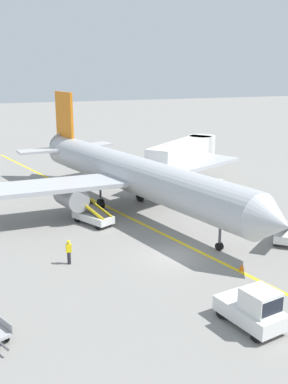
{
  "coord_description": "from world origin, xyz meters",
  "views": [
    {
      "loc": [
        -12.46,
        -26.82,
        12.69
      ],
      "look_at": [
        0.81,
        7.97,
        2.5
      ],
      "focal_mm": 42.67,
      "sensor_mm": 36.0,
      "label": 1
    }
  ],
  "objects_px": {
    "ground_crew_marshaller": "(69,251)",
    "airliner": "(129,173)",
    "pushback_tug": "(253,309)",
    "belt_loader_forward_hold": "(286,231)",
    "belt_loader_aft_hold": "(92,215)",
    "baggage_tug_near_wing": "(217,192)",
    "safety_cone_nose_left": "(242,267)",
    "jet_bridge": "(187,152)"
  },
  "relations": [
    {
      "from": "airliner",
      "to": "ground_crew_marshaller",
      "type": "xyz_separation_m",
      "value": [
        -7.79,
        -10.25,
        -2.51
      ]
    },
    {
      "from": "pushback_tug",
      "to": "belt_loader_aft_hold",
      "type": "distance_m",
      "value": 18.65
    },
    {
      "from": "airliner",
      "to": "jet_bridge",
      "type": "height_order",
      "value": "airliner"
    },
    {
      "from": "pushback_tug",
      "to": "belt_loader_forward_hold",
      "type": "xyz_separation_m",
      "value": [
        9.1,
        9.23,
        -0.22
      ]
    },
    {
      "from": "safety_cone_nose_left",
      "to": "pushback_tug",
      "type": "bearing_deg",
      "value": -118.08
    },
    {
      "from": "pushback_tug",
      "to": "ground_crew_marshaller",
      "type": "relative_size",
      "value": 2.29
    },
    {
      "from": "belt_loader_forward_hold",
      "to": "pushback_tug",
      "type": "bearing_deg",
      "value": -134.59
    },
    {
      "from": "airliner",
      "to": "safety_cone_nose_left",
      "type": "distance_m",
      "value": 15.72
    },
    {
      "from": "baggage_tug_near_wing",
      "to": "pushback_tug",
      "type": "bearing_deg",
      "value": -115.06
    },
    {
      "from": "baggage_tug_near_wing",
      "to": "safety_cone_nose_left",
      "type": "bearing_deg",
      "value": -113.76
    },
    {
      "from": "pushback_tug",
      "to": "baggage_tug_near_wing",
      "type": "bearing_deg",
      "value": 64.94
    },
    {
      "from": "baggage_tug_near_wing",
      "to": "safety_cone_nose_left",
      "type": "distance_m",
      "value": 15.68
    },
    {
      "from": "belt_loader_aft_hold",
      "to": "ground_crew_marshaller",
      "type": "relative_size",
      "value": 2.97
    },
    {
      "from": "baggage_tug_near_wing",
      "to": "belt_loader_forward_hold",
      "type": "relative_size",
      "value": 0.59
    },
    {
      "from": "airliner",
      "to": "pushback_tug",
      "type": "relative_size",
      "value": 8.99
    },
    {
      "from": "baggage_tug_near_wing",
      "to": "belt_loader_aft_hold",
      "type": "height_order",
      "value": "belt_loader_aft_hold"
    },
    {
      "from": "ground_crew_marshaller",
      "to": "airliner",
      "type": "bearing_deg",
      "value": 52.78
    },
    {
      "from": "airliner",
      "to": "belt_loader_aft_hold",
      "type": "relative_size",
      "value": 6.92
    },
    {
      "from": "pushback_tug",
      "to": "belt_loader_aft_hold",
      "type": "height_order",
      "value": "belt_loader_aft_hold"
    },
    {
      "from": "airliner",
      "to": "ground_crew_marshaller",
      "type": "relative_size",
      "value": 20.57
    },
    {
      "from": "jet_bridge",
      "to": "belt_loader_forward_hold",
      "type": "height_order",
      "value": "jet_bridge"
    },
    {
      "from": "pushback_tug",
      "to": "safety_cone_nose_left",
      "type": "bearing_deg",
      "value": 61.92
    },
    {
      "from": "belt_loader_forward_hold",
      "to": "belt_loader_aft_hold",
      "type": "height_order",
      "value": "same"
    },
    {
      "from": "belt_loader_forward_hold",
      "to": "safety_cone_nose_left",
      "type": "distance_m",
      "value": 6.81
    },
    {
      "from": "baggage_tug_near_wing",
      "to": "ground_crew_marshaller",
      "type": "height_order",
      "value": "baggage_tug_near_wing"
    },
    {
      "from": "pushback_tug",
      "to": "ground_crew_marshaller",
      "type": "height_order",
      "value": "pushback_tug"
    },
    {
      "from": "airliner",
      "to": "jet_bridge",
      "type": "relative_size",
      "value": 3.06
    },
    {
      "from": "baggage_tug_near_wing",
      "to": "ground_crew_marshaller",
      "type": "relative_size",
      "value": 1.61
    },
    {
      "from": "belt_loader_aft_hold",
      "to": "ground_crew_marshaller",
      "type": "xyz_separation_m",
      "value": [
        -3.51,
        -7.43,
        0.13
      ]
    },
    {
      "from": "baggage_tug_near_wing",
      "to": "ground_crew_marshaller",
      "type": "xyz_separation_m",
      "value": [
        -16.55,
        -9.39,
        -0.02
      ]
    },
    {
      "from": "belt_loader_forward_hold",
      "to": "belt_loader_aft_hold",
      "type": "relative_size",
      "value": 0.91
    },
    {
      "from": "safety_cone_nose_left",
      "to": "ground_crew_marshaller",
      "type": "bearing_deg",
      "value": 154.23
    },
    {
      "from": "jet_bridge",
      "to": "safety_cone_nose_left",
      "type": "xyz_separation_m",
      "value": [
        -6.83,
        -22.27,
        -3.32
      ]
    },
    {
      "from": "belt_loader_forward_hold",
      "to": "safety_cone_nose_left",
      "type": "relative_size",
      "value": 10.43
    },
    {
      "from": "airliner",
      "to": "belt_loader_forward_hold",
      "type": "bearing_deg",
      "value": -54.82
    },
    {
      "from": "ground_crew_marshaller",
      "to": "safety_cone_nose_left",
      "type": "distance_m",
      "value": 11.39
    },
    {
      "from": "belt_loader_forward_hold",
      "to": "safety_cone_nose_left",
      "type": "height_order",
      "value": "belt_loader_forward_hold"
    },
    {
      "from": "jet_bridge",
      "to": "baggage_tug_near_wing",
      "type": "bearing_deg",
      "value": -93.73
    },
    {
      "from": "jet_bridge",
      "to": "ground_crew_marshaller",
      "type": "height_order",
      "value": "jet_bridge"
    },
    {
      "from": "ground_crew_marshaller",
      "to": "pushback_tug",
      "type": "bearing_deg",
      "value": -56.95
    },
    {
      "from": "airliner",
      "to": "belt_loader_aft_hold",
      "type": "xyz_separation_m",
      "value": [
        -4.27,
        -2.83,
        -2.64
      ]
    },
    {
      "from": "pushback_tug",
      "to": "belt_loader_aft_hold",
      "type": "xyz_separation_m",
      "value": [
        -3.56,
        18.3,
        -0.22
      ]
    }
  ]
}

